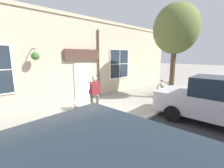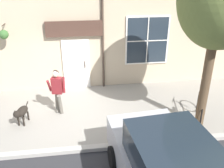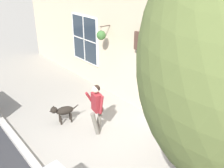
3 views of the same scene
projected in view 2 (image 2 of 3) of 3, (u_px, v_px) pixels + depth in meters
The scene contains 6 objects.
ground_plane at pixel (68, 114), 8.80m from camera, with size 90.00×90.00×0.00m, color gray.
storefront_facade at pixel (65, 33), 9.90m from camera, with size 0.95×18.00×4.64m.
pedestrian_walking at pixel (57, 88), 8.49m from camera, with size 0.55×0.61×1.64m.
dog_on_leash at pixel (21, 112), 8.08m from camera, with size 0.97×0.43×0.69m.
street_tree_by_curb at pixel (218, 2), 6.63m from camera, with size 2.48×2.23×5.33m.
leaning_bicycle at pixel (200, 108), 8.48m from camera, with size 1.61×0.74×1.00m.
Camera 2 is at (7.64, 0.52, 4.72)m, focal length 40.00 mm.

